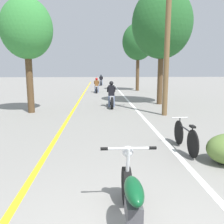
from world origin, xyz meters
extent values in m
cube|color=yellow|center=(-1.70, 12.67, 0.00)|extent=(0.14, 48.00, 0.01)
cube|color=white|center=(1.61, 12.67, 0.00)|extent=(0.14, 48.00, 0.01)
cylinder|color=brown|center=(2.69, 8.63, 3.25)|extent=(0.24, 0.24, 6.50)
cylinder|color=#513A23|center=(3.34, 12.14, 1.81)|extent=(0.32, 0.32, 3.61)
ellipsoid|color=#235B28|center=(3.34, 12.14, 4.72)|extent=(3.51, 3.16, 4.04)
cylinder|color=#513A23|center=(3.42, 21.16, 1.86)|extent=(0.32, 0.32, 3.72)
ellipsoid|color=#235B28|center=(3.42, 21.16, 4.68)|extent=(3.02, 2.72, 3.47)
cylinder|color=#513A23|center=(-3.70, 9.67, 1.60)|extent=(0.32, 0.32, 3.21)
ellipsoid|color=#337F38|center=(-3.70, 9.67, 3.98)|extent=(2.44, 2.19, 2.80)
cylinder|color=black|center=(0.09, 1.43, 0.29)|extent=(0.12, 0.59, 0.59)
ellipsoid|color=#0C4723|center=(0.09, 0.67, 0.62)|extent=(0.24, 0.68, 0.23)
cube|color=#4C4C51|center=(0.09, 0.67, 0.34)|extent=(0.20, 0.36, 0.24)
cylinder|color=silver|center=(0.09, 1.34, 0.64)|extent=(0.06, 0.23, 0.70)
cylinder|color=silver|center=(0.09, 1.25, 0.98)|extent=(0.72, 0.04, 0.04)
cylinder|color=black|center=(-0.28, 1.25, 0.98)|extent=(0.11, 0.05, 0.05)
cylinder|color=black|center=(0.45, 1.25, 0.98)|extent=(0.11, 0.05, 0.05)
sphere|color=silver|center=(0.09, 1.34, 0.90)|extent=(0.17, 0.17, 0.17)
cylinder|color=black|center=(0.34, 11.94, 0.32)|extent=(0.12, 0.64, 0.64)
cylinder|color=black|center=(0.34, 10.44, 0.32)|extent=(0.12, 0.64, 0.64)
cube|color=silver|center=(0.34, 11.19, 0.50)|extent=(0.20, 0.96, 0.28)
cylinder|color=silver|center=(0.34, 11.84, 0.99)|extent=(0.50, 0.03, 0.03)
cylinder|color=slate|center=(0.21, 11.14, 0.32)|extent=(0.11, 0.11, 0.64)
cylinder|color=slate|center=(0.47, 11.14, 0.32)|extent=(0.11, 0.11, 0.64)
cube|color=black|center=(0.34, 11.17, 0.93)|extent=(0.34, 0.28, 0.60)
cylinder|color=black|center=(0.14, 11.33, 0.99)|extent=(0.08, 0.47, 0.37)
cylinder|color=black|center=(0.54, 11.33, 0.99)|extent=(0.08, 0.47, 0.37)
sphere|color=black|center=(0.34, 11.21, 1.34)|extent=(0.24, 0.24, 0.24)
cylinder|color=black|center=(-0.57, 20.21, 0.28)|extent=(0.12, 0.56, 0.56)
cylinder|color=black|center=(-0.57, 18.84, 0.28)|extent=(0.12, 0.56, 0.56)
cube|color=silver|center=(-0.57, 19.52, 0.46)|extent=(0.20, 0.87, 0.28)
cylinder|color=silver|center=(-0.57, 20.11, 0.91)|extent=(0.50, 0.03, 0.03)
cylinder|color=slate|center=(-0.70, 19.47, 0.30)|extent=(0.11, 0.11, 0.60)
cylinder|color=slate|center=(-0.44, 19.47, 0.30)|extent=(0.11, 0.11, 0.60)
cube|color=brown|center=(-0.57, 19.50, 0.85)|extent=(0.34, 0.27, 0.52)
cylinder|color=brown|center=(-0.77, 19.66, 0.90)|extent=(0.08, 0.41, 0.32)
cylinder|color=brown|center=(-0.37, 19.66, 0.90)|extent=(0.08, 0.41, 0.32)
sphere|color=#B21919|center=(-0.57, 19.54, 1.22)|extent=(0.23, 0.23, 0.23)
cylinder|color=black|center=(-0.07, 29.72, 0.34)|extent=(0.12, 0.67, 0.67)
cylinder|color=black|center=(-0.07, 28.34, 0.34)|extent=(0.12, 0.67, 0.67)
cube|color=silver|center=(-0.07, 29.03, 0.52)|extent=(0.20, 0.88, 0.28)
cylinder|color=silver|center=(-0.07, 29.62, 1.02)|extent=(0.50, 0.03, 0.03)
cylinder|color=slate|center=(-0.20, 28.98, 0.33)|extent=(0.11, 0.11, 0.66)
cylinder|color=slate|center=(0.06, 28.98, 0.33)|extent=(0.11, 0.11, 0.66)
cube|color=black|center=(-0.07, 29.01, 0.91)|extent=(0.34, 0.27, 0.52)
cylinder|color=black|center=(-0.27, 29.17, 0.96)|extent=(0.08, 0.41, 0.32)
cylinder|color=black|center=(0.13, 29.17, 0.96)|extent=(0.08, 0.41, 0.32)
sphere|color=#2D333D|center=(-0.07, 29.05, 1.27)|extent=(0.24, 0.24, 0.24)
cylinder|color=black|center=(1.91, 4.35, 0.34)|extent=(0.04, 0.69, 0.69)
cylinder|color=black|center=(1.91, 3.31, 0.34)|extent=(0.04, 0.69, 0.69)
cylinder|color=black|center=(1.91, 3.83, 0.58)|extent=(0.04, 0.83, 0.04)
cylinder|color=black|center=(1.91, 3.39, 0.55)|extent=(0.03, 0.03, 0.41)
cube|color=black|center=(1.91, 3.39, 0.76)|extent=(0.10, 0.20, 0.05)
cylinder|color=black|center=(1.91, 4.30, 0.57)|extent=(0.03, 0.03, 0.45)
cylinder|color=silver|center=(1.91, 4.30, 0.79)|extent=(0.44, 0.03, 0.03)
camera|label=1|loc=(-0.34, -2.08, 2.14)|focal=38.00mm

